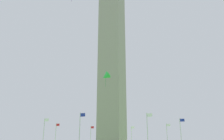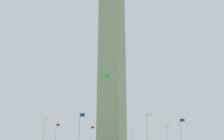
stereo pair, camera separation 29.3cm
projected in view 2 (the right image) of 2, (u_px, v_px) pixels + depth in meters
name	position (u px, v px, depth m)	size (l,w,h in m)	color
obelisk_monument	(112.00, 55.00, 65.34)	(5.96, 5.96, 54.16)	gray
flagpole_n	(181.00, 137.00, 52.66)	(1.12, 0.14, 9.09)	silver
flagpole_ne	(168.00, 139.00, 64.76)	(1.12, 0.14, 9.09)	silver
flagpole_e	(132.00, 140.00, 73.18)	(1.12, 0.14, 9.09)	silver
flagpole_se	(91.00, 140.00, 73.00)	(1.12, 0.14, 9.09)	silver
flagpole_s	(56.00, 139.00, 64.32)	(1.12, 0.14, 9.09)	silver
flagpole_sw	(43.00, 137.00, 52.23)	(1.12, 0.14, 9.09)	silver
flagpole_w	(79.00, 135.00, 43.80)	(1.12, 0.14, 9.09)	silver
flagpole_nw	(148.00, 135.00, 43.98)	(1.12, 0.14, 9.09)	silver
kite_green_delta	(105.00, 76.00, 50.69)	(2.64, 2.49, 3.31)	green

